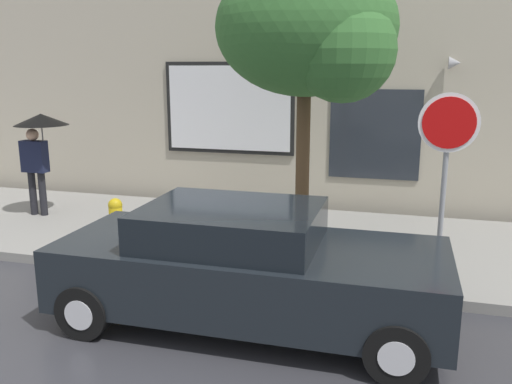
{
  "coord_description": "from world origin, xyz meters",
  "views": [
    {
      "loc": [
        2.61,
        -5.76,
        3.02
      ],
      "look_at": [
        0.51,
        1.8,
        1.2
      ],
      "focal_mm": 37.78,
      "sensor_mm": 36.0,
      "label": 1
    }
  ],
  "objects_px": {
    "stop_sign": "(447,152)",
    "parked_car": "(247,267)",
    "fire_hydrant": "(116,222)",
    "street_tree": "(313,33)",
    "pedestrian_with_umbrella": "(39,135)"
  },
  "relations": [
    {
      "from": "stop_sign",
      "to": "parked_car",
      "type": "bearing_deg",
      "value": -146.02
    },
    {
      "from": "fire_hydrant",
      "to": "stop_sign",
      "type": "height_order",
      "value": "stop_sign"
    },
    {
      "from": "parked_car",
      "to": "stop_sign",
      "type": "height_order",
      "value": "stop_sign"
    },
    {
      "from": "street_tree",
      "to": "pedestrian_with_umbrella",
      "type": "bearing_deg",
      "value": 171.95
    },
    {
      "from": "parked_car",
      "to": "street_tree",
      "type": "height_order",
      "value": "street_tree"
    },
    {
      "from": "pedestrian_with_umbrella",
      "to": "street_tree",
      "type": "height_order",
      "value": "street_tree"
    },
    {
      "from": "parked_car",
      "to": "stop_sign",
      "type": "xyz_separation_m",
      "value": [
        2.24,
        1.51,
        1.24
      ]
    },
    {
      "from": "pedestrian_with_umbrella",
      "to": "stop_sign",
      "type": "relative_size",
      "value": 0.78
    },
    {
      "from": "stop_sign",
      "to": "fire_hydrant",
      "type": "bearing_deg",
      "value": 176.1
    },
    {
      "from": "fire_hydrant",
      "to": "pedestrian_with_umbrella",
      "type": "distance_m",
      "value": 2.86
    },
    {
      "from": "parked_car",
      "to": "stop_sign",
      "type": "relative_size",
      "value": 1.77
    },
    {
      "from": "parked_car",
      "to": "street_tree",
      "type": "relative_size",
      "value": 1.02
    },
    {
      "from": "street_tree",
      "to": "fire_hydrant",
      "type": "bearing_deg",
      "value": -171.49
    },
    {
      "from": "parked_car",
      "to": "stop_sign",
      "type": "bearing_deg",
      "value": 33.98
    },
    {
      "from": "fire_hydrant",
      "to": "stop_sign",
      "type": "distance_m",
      "value": 5.25
    }
  ]
}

